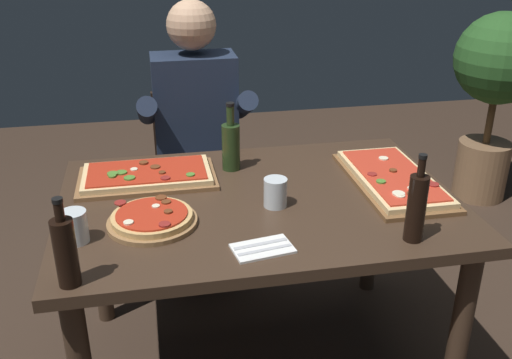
# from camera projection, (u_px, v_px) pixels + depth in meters

# --- Properties ---
(ground_plane) EXTENTS (6.40, 6.40, 0.00)m
(ground_plane) POSITION_uv_depth(u_px,v_px,m) (258.00, 359.00, 2.35)
(ground_plane) COLOR #38281E
(dining_table) EXTENTS (1.40, 0.96, 0.74)m
(dining_table) POSITION_uv_depth(u_px,v_px,m) (259.00, 221.00, 2.08)
(dining_table) COLOR #3D2B1E
(dining_table) RESTS_ON ground_plane
(pizza_rectangular_front) EXTENTS (0.52, 0.29, 0.05)m
(pizza_rectangular_front) POSITION_uv_depth(u_px,v_px,m) (147.00, 176.00, 2.17)
(pizza_rectangular_front) COLOR brown
(pizza_rectangular_front) RESTS_ON dining_table
(pizza_rectangular_left) EXTENTS (0.29, 0.58, 0.05)m
(pizza_rectangular_left) POSITION_uv_depth(u_px,v_px,m) (393.00, 179.00, 2.14)
(pizza_rectangular_left) COLOR brown
(pizza_rectangular_left) RESTS_ON dining_table
(pizza_round_far) EXTENTS (0.29, 0.29, 0.05)m
(pizza_round_far) POSITION_uv_depth(u_px,v_px,m) (152.00, 219.00, 1.86)
(pizza_round_far) COLOR olive
(pizza_round_far) RESTS_ON dining_table
(wine_bottle_dark) EXTENTS (0.07, 0.07, 0.27)m
(wine_bottle_dark) POSITION_uv_depth(u_px,v_px,m) (231.00, 145.00, 2.24)
(wine_bottle_dark) COLOR #233819
(wine_bottle_dark) RESTS_ON dining_table
(oil_bottle_amber) EXTENTS (0.06, 0.06, 0.28)m
(oil_bottle_amber) POSITION_uv_depth(u_px,v_px,m) (416.00, 207.00, 1.73)
(oil_bottle_amber) COLOR black
(oil_bottle_amber) RESTS_ON dining_table
(vinegar_bottle_green) EXTENTS (0.06, 0.06, 0.26)m
(vinegar_bottle_green) POSITION_uv_depth(u_px,v_px,m) (65.00, 251.00, 1.52)
(vinegar_bottle_green) COLOR black
(vinegar_bottle_green) RESTS_ON dining_table
(tumbler_near_camera) EXTENTS (0.08, 0.08, 0.10)m
(tumbler_near_camera) POSITION_uv_depth(u_px,v_px,m) (275.00, 192.00, 1.97)
(tumbler_near_camera) COLOR silver
(tumbler_near_camera) RESTS_ON dining_table
(tumbler_far_side) EXTENTS (0.08, 0.08, 0.10)m
(tumbler_far_side) POSITION_uv_depth(u_px,v_px,m) (75.00, 229.00, 1.75)
(tumbler_far_side) COLOR silver
(tumbler_far_side) RESTS_ON dining_table
(napkin_cutlery_set) EXTENTS (0.20, 0.14, 0.01)m
(napkin_cutlery_set) POSITION_uv_depth(u_px,v_px,m) (263.00, 248.00, 1.72)
(napkin_cutlery_set) COLOR white
(napkin_cutlery_set) RESTS_ON dining_table
(diner_chair) EXTENTS (0.44, 0.44, 0.87)m
(diner_chair) POSITION_uv_depth(u_px,v_px,m) (197.00, 171.00, 2.89)
(diner_chair) COLOR black
(diner_chair) RESTS_ON ground_plane
(seated_diner) EXTENTS (0.53, 0.41, 1.33)m
(seated_diner) POSITION_uv_depth(u_px,v_px,m) (197.00, 131.00, 2.67)
(seated_diner) COLOR #23232D
(seated_diner) RESTS_ON ground_plane
(potted_plant_corner) EXTENTS (0.54, 0.54, 1.17)m
(potted_plant_corner) POSITION_uv_depth(u_px,v_px,m) (497.00, 82.00, 3.42)
(potted_plant_corner) COLOR #846042
(potted_plant_corner) RESTS_ON ground_plane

